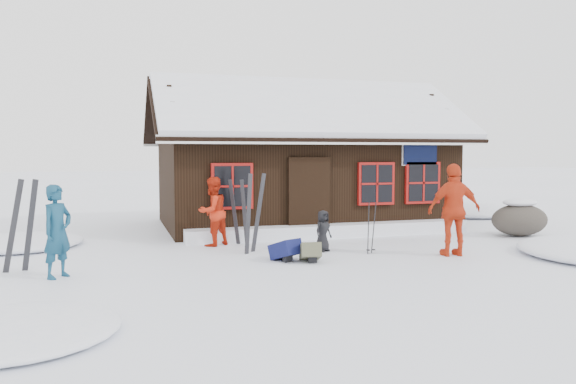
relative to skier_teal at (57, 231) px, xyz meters
name	(u,v)px	position (x,y,z in m)	size (l,w,h in m)	color
ground	(307,255)	(4.83, 0.77, -0.81)	(120.00, 120.00, 0.00)	white
mountain_hut	(300,172)	(6.33, 5.75, 0.76)	(8.90, 6.09, 4.42)	black
snow_drift	(333,230)	(6.33, 3.02, -0.64)	(7.60, 0.60, 0.35)	white
snow_mounds	(344,239)	(6.48, 2.63, -0.81)	(20.60, 13.20, 0.48)	white
skier_teal	(57,231)	(0.00, 0.00, 0.00)	(0.59, 0.39, 1.63)	navy
skier_orange_left	(213,211)	(3.12, 2.55, -0.01)	(0.78, 0.61, 1.61)	red
skier_orange_right	(454,210)	(7.77, -0.20, 0.16)	(1.14, 0.47, 1.95)	red
skier_crouched	(323,231)	(5.32, 1.10, -0.36)	(0.44, 0.29, 0.91)	black
boulder	(520,219)	(11.06, 1.77, -0.36)	(1.51, 1.14, 0.88)	#453F37
ski_pair_left	(22,226)	(-0.67, 0.77, 0.02)	(0.67, 0.23, 1.75)	black
ski_pair_mid	(239,213)	(3.76, 2.57, -0.06)	(0.44, 0.34, 1.60)	black
ski_pair_right	(253,214)	(3.84, 1.47, 0.03)	(0.56, 0.34, 1.78)	black
ski_poles	(371,229)	(6.22, 0.55, -0.28)	(0.20, 0.10, 1.15)	black
backpack_blue	(286,253)	(4.22, 0.32, -0.66)	(0.43, 0.56, 0.31)	#0F1343
backpack_olive	(310,255)	(4.66, 0.06, -0.67)	(0.39, 0.52, 0.28)	#51513A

